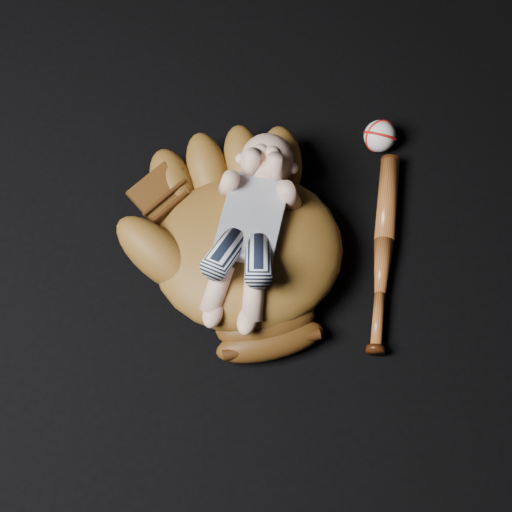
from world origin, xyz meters
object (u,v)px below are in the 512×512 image
baseball_glove (248,246)px  baseball (380,136)px  newborn_baby (248,232)px  baseball_bat (383,252)px

baseball_glove → baseball: (0.25, 0.28, -0.05)m
baseball_glove → newborn_baby: 0.06m
baseball_glove → baseball_bat: (0.26, 0.03, -0.06)m
baseball_glove → baseball_bat: 0.26m
baseball → newborn_baby: bearing=-131.4°
newborn_baby → baseball_bat: bearing=16.3°
baseball_bat → newborn_baby: bearing=-173.4°
newborn_baby → baseball: (0.25, 0.28, -0.10)m
baseball_bat → baseball: (-0.00, 0.26, 0.01)m
baseball_bat → baseball: 0.26m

